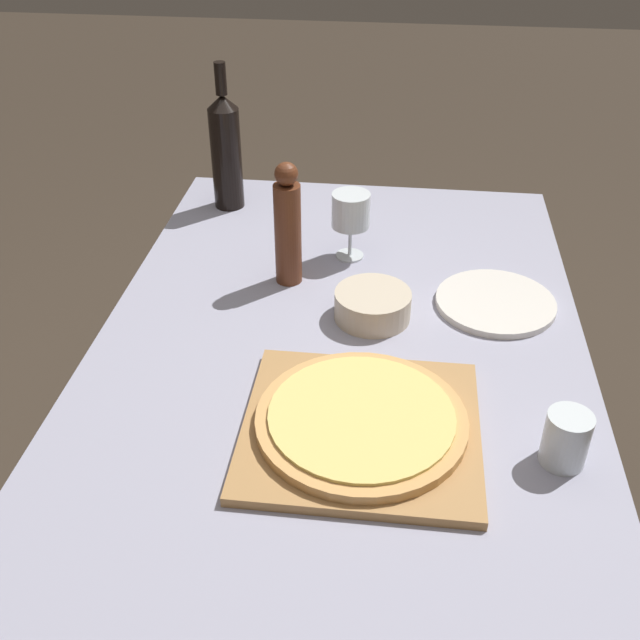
{
  "coord_description": "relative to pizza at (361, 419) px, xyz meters",
  "views": [
    {
      "loc": [
        0.1,
        -1.15,
        1.62
      ],
      "look_at": [
        -0.04,
        0.0,
        0.82
      ],
      "focal_mm": 42.0,
      "sensor_mm": 36.0,
      "label": 1
    }
  ],
  "objects": [
    {
      "name": "ground_plane",
      "position": [
        -0.06,
        0.23,
        -0.79
      ],
      "size": [
        12.0,
        12.0,
        0.0
      ],
      "primitive_type": "plane",
      "color": "#382D23"
    },
    {
      "name": "dining_table",
      "position": [
        -0.06,
        0.23,
        -0.12
      ],
      "size": [
        0.95,
        1.5,
        0.76
      ],
      "color": "#9393A8",
      "rests_on": "ground_plane"
    },
    {
      "name": "cutting_board",
      "position": [
        0.0,
        -0.0,
        -0.02
      ],
      "size": [
        0.39,
        0.37,
        0.02
      ],
      "color": "#A87A47",
      "rests_on": "dining_table"
    },
    {
      "name": "pizza",
      "position": [
        0.0,
        0.0,
        0.0
      ],
      "size": [
        0.35,
        0.35,
        0.02
      ],
      "color": "tan",
      "rests_on": "cutting_board"
    },
    {
      "name": "wine_bottle",
      "position": [
        -0.4,
        0.82,
        0.12
      ],
      "size": [
        0.08,
        0.08,
        0.37
      ],
      "color": "black",
      "rests_on": "dining_table"
    },
    {
      "name": "pepper_mill",
      "position": [
        -0.19,
        0.47,
        0.1
      ],
      "size": [
        0.06,
        0.06,
        0.27
      ],
      "color": "#5B2D19",
      "rests_on": "dining_table"
    },
    {
      "name": "wine_glass",
      "position": [
        -0.07,
        0.59,
        0.08
      ],
      "size": [
        0.09,
        0.09,
        0.16
      ],
      "color": "silver",
      "rests_on": "dining_table"
    },
    {
      "name": "small_bowl",
      "position": [
        -0.0,
        0.34,
        -0.0
      ],
      "size": [
        0.15,
        0.15,
        0.06
      ],
      "color": "beige",
      "rests_on": "dining_table"
    },
    {
      "name": "drinking_tumbler",
      "position": [
        0.32,
        -0.03,
        0.02
      ],
      "size": [
        0.07,
        0.07,
        0.09
      ],
      "color": "silver",
      "rests_on": "dining_table"
    },
    {
      "name": "dinner_plate",
      "position": [
        0.25,
        0.42,
        -0.02
      ],
      "size": [
        0.25,
        0.25,
        0.01
      ],
      "color": "silver",
      "rests_on": "dining_table"
    }
  ]
}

